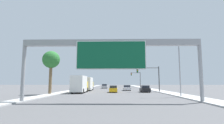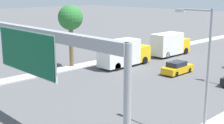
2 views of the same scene
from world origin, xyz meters
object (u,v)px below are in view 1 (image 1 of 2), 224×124
truck_box_primary (87,84)px  palm_tree_background (51,61)px  traffic_light_mid_block (137,77)px  car_far_center (105,86)px  car_near_left (145,89)px  car_mid_right (113,89)px  truck_box_secondary (80,84)px  sign_gantry (111,51)px  traffic_light_near_intersection (151,74)px  car_near_right (127,88)px  street_lamp_right (177,64)px

truck_box_primary → palm_tree_background: bearing=-106.1°
traffic_light_mid_block → car_far_center: bearing=-154.0°
car_near_left → car_mid_right: (-7.00, -0.75, -0.01)m
truck_box_secondary → palm_tree_background: (-4.33, -5.02, 4.40)m
truck_box_secondary → traffic_light_mid_block: traffic_light_mid_block is taller
truck_box_secondary → sign_gantry: bearing=-67.8°
truck_box_secondary → car_mid_right: bearing=15.8°
truck_box_primary → car_far_center: bearing=78.3°
car_far_center → traffic_light_near_intersection: traffic_light_near_intersection is taller
car_far_center → palm_tree_background: palm_tree_background is taller
car_far_center → traffic_light_mid_block: traffic_light_mid_block is taller
car_mid_right → car_near_right: bearing=68.2°
car_far_center → palm_tree_background: size_ratio=0.54×
truck_box_secondary → traffic_light_mid_block: size_ratio=1.24×
car_near_left → traffic_light_near_intersection: (1.45, 0.23, 3.25)m
traffic_light_mid_block → sign_gantry: bearing=-100.2°
traffic_light_near_intersection → street_lamp_right: 12.74m
car_near_left → palm_tree_background: palm_tree_background is taller
car_far_center → truck_box_secondary: size_ratio=0.55×
car_mid_right → street_lamp_right: (9.98, -11.62, 4.34)m
car_near_left → car_far_center: car_far_center is taller
sign_gantry → street_lamp_right: 12.51m
sign_gantry → street_lamp_right: size_ratio=2.40×
car_mid_right → car_far_center: car_far_center is taller
car_far_center → car_near_right: 17.57m
car_far_center → truck_box_primary: bearing=-101.7°
car_near_left → car_near_right: size_ratio=0.99×
car_far_center → traffic_light_near_intersection: bearing=-63.4°
palm_tree_background → street_lamp_right: (21.32, -4.61, -1.12)m
car_far_center → truck_box_primary: (-3.50, -16.83, 1.01)m
car_near_left → car_near_right: car_near_left is taller
car_near_right → traffic_light_near_intersection: bearing=-57.4°
car_near_right → truck_box_secondary: 15.05m
car_mid_right → traffic_light_mid_block: 32.46m
palm_tree_background → car_far_center: bearing=76.2°
traffic_light_near_intersection → palm_tree_background: size_ratio=0.72×
car_near_right → truck_box_primary: truck_box_primary is taller
truck_box_primary → street_lamp_right: size_ratio=0.83×
truck_box_primary → traffic_light_near_intersection: (15.45, -7.04, 2.21)m
car_near_right → truck_box_secondary: bearing=-134.4°
car_near_left → truck_box_primary: size_ratio=0.60×
traffic_light_mid_block → truck_box_secondary: bearing=-115.9°
sign_gantry → car_mid_right: 19.78m
car_far_center → car_near_right: size_ratio=0.99×
palm_tree_background → street_lamp_right: 21.84m
car_far_center → truck_box_primary: truck_box_primary is taller
sign_gantry → truck_box_secondary: (-7.00, 17.15, -3.95)m
traffic_light_near_intersection → traffic_light_mid_block: traffic_light_mid_block is taller
car_near_left → palm_tree_background: 20.64m
palm_tree_background → traffic_light_near_intersection: bearing=22.0°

